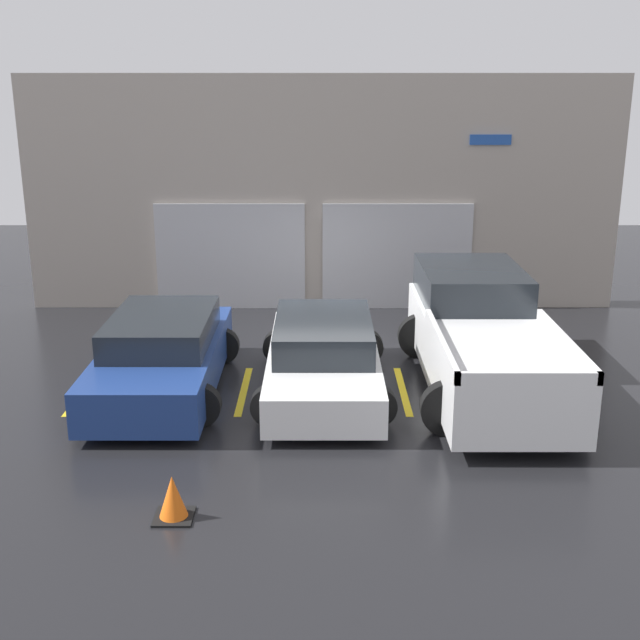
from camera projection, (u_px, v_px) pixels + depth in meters
ground_plane at (320, 349)px, 15.63m from camera, size 28.00×28.00×0.00m
shophouse_building at (319, 195)px, 18.05m from camera, size 13.28×0.68×5.19m
pickup_truck at (479, 337)px, 13.59m from camera, size 2.56×5.59×1.79m
sedan_white at (320, 357)px, 13.40m from camera, size 2.22×4.51×1.24m
sedan_side at (159, 356)px, 13.37m from camera, size 2.28×4.54×1.31m
parking_stripe_far_left at (81, 391)px, 13.52m from camera, size 0.12×2.20×0.01m
parking_stripe_left at (241, 391)px, 13.53m from camera, size 0.12×2.20×0.01m
parking_stripe_centre at (400, 390)px, 13.54m from camera, size 0.12×2.20×0.01m
parking_stripe_right at (558, 390)px, 13.55m from camera, size 0.12×2.20×0.01m
traffic_cone at (170, 499)px, 9.53m from camera, size 0.47×0.47×0.55m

